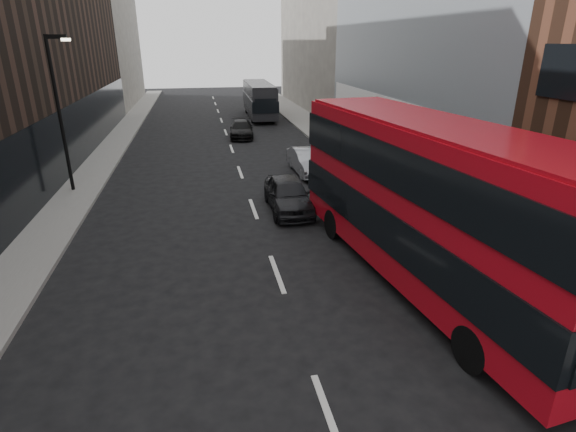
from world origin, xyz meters
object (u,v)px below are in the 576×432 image
grey_bus (259,99)px  car_b (307,161)px  street_lamp (60,105)px  red_bus (429,198)px  car_c (241,129)px  car_a (288,194)px

grey_bus → car_b: size_ratio=2.40×
street_lamp → red_bus: bearing=-42.2°
car_c → grey_bus: bearing=79.3°
street_lamp → car_c: street_lamp is taller
car_a → car_b: 5.94m
street_lamp → car_b: size_ratio=1.69×
street_lamp → red_bus: 16.85m
car_a → car_c: 16.23m
street_lamp → car_a: 11.20m
grey_bus → car_b: (-0.08, -20.05, -1.03)m
car_b → car_c: car_b is taller
grey_bus → car_c: grey_bus is taller
grey_bus → car_b: 20.08m
street_lamp → car_c: 15.44m
grey_bus → car_b: bearing=-88.9°
red_bus → car_a: red_bus is taller
street_lamp → grey_bus: street_lamp is taller
red_bus → car_c: 23.38m
red_bus → car_c: (-3.15, 23.07, -2.08)m
car_a → street_lamp: bearing=155.8°
car_a → car_b: (2.19, 5.52, -0.05)m
red_bus → car_a: (-2.75, 6.85, -1.97)m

